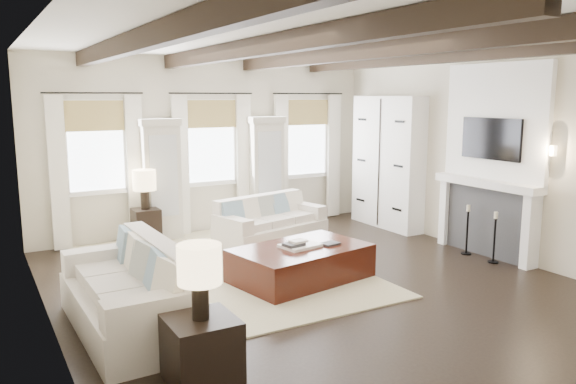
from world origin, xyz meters
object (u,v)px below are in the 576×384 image
sofa_left (133,295)px  side_table_back (146,228)px  side_table_front (202,350)px  ottoman (301,264)px  sofa_back (269,225)px

sofa_left → side_table_back: bearing=72.1°
sofa_left → side_table_front: (0.22, -1.45, -0.09)m
ottoman → side_table_back: bearing=105.4°
side_table_back → side_table_front: bearing=-100.1°
sofa_left → side_table_front: 1.47m
sofa_back → side_table_front: bearing=-125.0°
side_table_front → ottoman: bearing=41.8°
side_table_front → sofa_left: bearing=98.6°
sofa_back → side_table_back: 2.06m
sofa_left → ottoman: sofa_left is taller
sofa_left → side_table_back: 3.50m
ottoman → side_table_back: 3.12m
sofa_back → side_table_back: size_ratio=3.22×
side_table_back → sofa_left: bearing=-107.9°
side_table_front → side_table_back: side_table_back is taller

